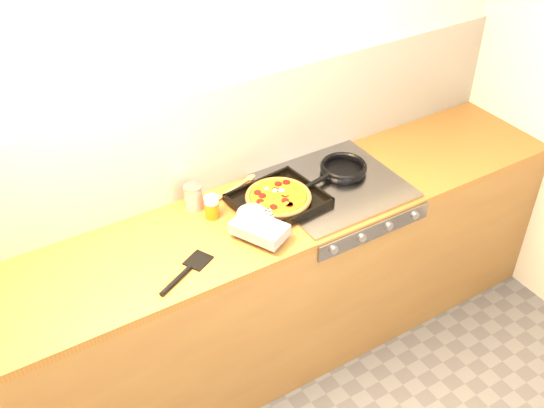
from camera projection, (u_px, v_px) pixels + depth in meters
room_shell at (216, 139)px, 2.81m from camera, size 3.20×3.20×3.20m
counter_run at (252, 292)px, 3.03m from camera, size 3.20×0.62×0.90m
stovetop at (334, 186)px, 2.95m from camera, size 0.60×0.56×0.02m
pizza_on_tray at (272, 206)px, 2.76m from camera, size 0.51×0.47×0.06m
frying_pan at (343, 168)px, 3.01m from camera, size 0.39×0.26×0.04m
tomato_can at (193, 197)px, 2.79m from camera, size 0.10×0.10×0.12m
juice_glass at (212, 207)px, 2.74m from camera, size 0.06×0.06×0.11m
wooden_spoon at (238, 186)px, 2.94m from camera, size 0.29×0.12×0.02m
black_spatula at (186, 272)px, 2.48m from camera, size 0.27×0.18×0.02m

